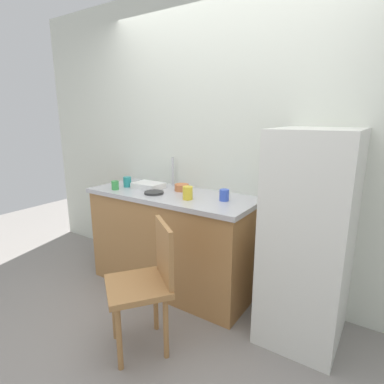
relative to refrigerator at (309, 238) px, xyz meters
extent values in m
plane|color=gray|center=(-0.83, -0.63, -0.75)|extent=(8.00, 8.00, 0.00)
cube|color=silver|center=(-0.83, 0.37, 0.60)|extent=(4.80, 0.10, 2.68)
cube|color=#A87542|center=(-1.20, 0.02, -0.32)|extent=(1.51, 0.60, 0.86)
cube|color=#B7B7BC|center=(-1.20, 0.02, 0.14)|extent=(1.55, 0.64, 0.04)
cylinder|color=#B7B7BC|center=(-1.38, 0.27, 0.29)|extent=(0.02, 0.02, 0.28)
cube|color=silver|center=(0.00, 0.00, 0.00)|extent=(0.53, 0.64, 1.49)
cylinder|color=#A87542|center=(-1.10, -0.81, -0.52)|extent=(0.04, 0.04, 0.45)
cylinder|color=#A87542|center=(-0.86, -0.99, -0.52)|extent=(0.04, 0.04, 0.45)
cylinder|color=#A87542|center=(-0.91, -0.57, -0.52)|extent=(0.04, 0.04, 0.45)
cylinder|color=#A87542|center=(-0.68, -0.75, -0.52)|extent=(0.04, 0.04, 0.45)
cube|color=#A87542|center=(-0.89, -0.78, -0.28)|extent=(0.56, 0.56, 0.04)
cube|color=#A87542|center=(-0.77, -0.64, -0.06)|extent=(0.31, 0.24, 0.40)
cube|color=white|center=(-1.50, 0.05, 0.18)|extent=(0.28, 0.20, 0.05)
cylinder|color=#C67042|center=(-1.17, 0.13, 0.19)|extent=(0.13, 0.13, 0.06)
cylinder|color=#2D2D2D|center=(-1.31, -0.10, 0.17)|extent=(0.17, 0.17, 0.02)
cylinder|color=blue|center=(-0.69, 0.04, 0.20)|extent=(0.08, 0.08, 0.09)
cylinder|color=yellow|center=(-0.95, -0.09, 0.21)|extent=(0.08, 0.08, 0.11)
cylinder|color=green|center=(-1.71, -0.18, 0.20)|extent=(0.07, 0.07, 0.08)
cylinder|color=teal|center=(-1.70, -0.03, 0.20)|extent=(0.08, 0.08, 0.10)
camera|label=1|loc=(0.43, -2.11, 0.82)|focal=28.91mm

